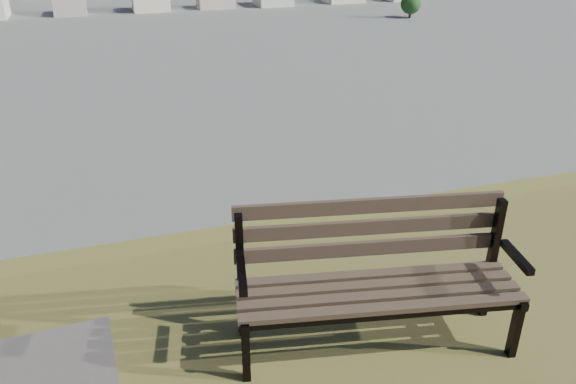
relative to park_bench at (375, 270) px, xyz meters
name	(u,v)px	position (x,y,z in m)	size (l,w,h in m)	color
park_bench	(375,270)	(0.00, 0.00, 0.00)	(2.02, 0.98, 1.01)	#473629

